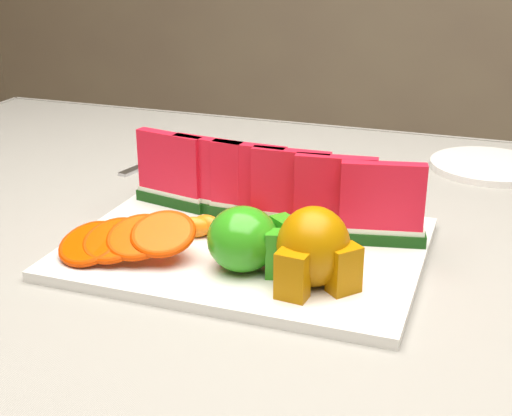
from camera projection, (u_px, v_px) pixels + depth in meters
table at (267, 303)px, 0.93m from camera, size 1.40×0.90×0.75m
tablecloth at (267, 260)px, 0.91m from camera, size 1.53×1.03×0.20m
platter at (247, 248)px, 0.83m from camera, size 0.40×0.30×0.01m
apple_cluster at (250, 240)px, 0.75m from camera, size 0.11×0.09×0.07m
pear_cluster at (314, 250)px, 0.72m from camera, size 0.10×0.10×0.08m
side_plate at (489, 166)px, 1.12m from camera, size 0.18×0.18×0.01m
fork at (160, 159)px, 1.16m from camera, size 0.05×0.19×0.00m
watermelon_row at (269, 188)px, 0.87m from camera, size 0.39×0.07×0.10m
orange_fan_front at (127, 238)px, 0.78m from camera, size 0.16×0.11×0.05m
orange_fan_back at (246, 189)px, 0.94m from camera, size 0.23×0.09×0.04m
tangerine_segments at (250, 229)px, 0.84m from camera, size 0.17×0.08×0.03m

